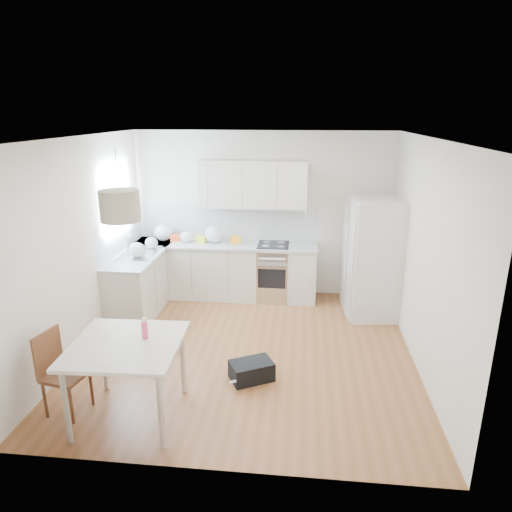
{
  "coord_description": "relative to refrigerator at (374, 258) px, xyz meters",
  "views": [
    {
      "loc": [
        0.67,
        -5.26,
        2.99
      ],
      "look_at": [
        0.07,
        0.4,
        1.17
      ],
      "focal_mm": 32.0,
      "sensor_mm": 36.0,
      "label": 1
    }
  ],
  "objects": [
    {
      "name": "floor",
      "position": [
        -1.73,
        -1.38,
        -0.89
      ],
      "size": [
        4.2,
        4.2,
        0.0
      ],
      "primitive_type": "plane",
      "color": "brown",
      "rests_on": "ground"
    },
    {
      "name": "ceiling",
      "position": [
        -1.73,
        -1.38,
        1.81
      ],
      "size": [
        4.2,
        4.2,
        0.0
      ],
      "primitive_type": "plane",
      "rotation": [
        3.14,
        0.0,
        0.0
      ],
      "color": "white",
      "rests_on": "wall_back"
    },
    {
      "name": "wall_back",
      "position": [
        -1.73,
        0.72,
        0.46
      ],
      "size": [
        4.2,
        0.0,
        4.2
      ],
      "primitive_type": "plane",
      "rotation": [
        1.57,
        0.0,
        0.0
      ],
      "color": "white",
      "rests_on": "floor"
    },
    {
      "name": "wall_left",
      "position": [
        -3.83,
        -1.38,
        0.46
      ],
      "size": [
        0.0,
        4.2,
        4.2
      ],
      "primitive_type": "plane",
      "rotation": [
        1.57,
        0.0,
        1.57
      ],
      "color": "white",
      "rests_on": "floor"
    },
    {
      "name": "wall_right",
      "position": [
        0.37,
        -1.38,
        0.46
      ],
      "size": [
        0.0,
        4.2,
        4.2
      ],
      "primitive_type": "plane",
      "rotation": [
        1.57,
        0.0,
        -1.57
      ],
      "color": "white",
      "rests_on": "floor"
    },
    {
      "name": "window_glassblock",
      "position": [
        -3.82,
        -0.23,
        0.86
      ],
      "size": [
        0.02,
        1.0,
        1.0
      ],
      "primitive_type": "cube",
      "color": "#BFE0F9",
      "rests_on": "wall_left"
    },
    {
      "name": "cabinets_back",
      "position": [
        -2.33,
        0.42,
        -0.45
      ],
      "size": [
        3.0,
        0.6,
        0.88
      ],
      "primitive_type": "cube",
      "color": "beige",
      "rests_on": "floor"
    },
    {
      "name": "cabinets_left",
      "position": [
        -3.53,
        -0.18,
        -0.45
      ],
      "size": [
        0.6,
        1.8,
        0.88
      ],
      "primitive_type": "cube",
      "color": "beige",
      "rests_on": "floor"
    },
    {
      "name": "counter_back",
      "position": [
        -2.33,
        0.42,
        0.01
      ],
      "size": [
        3.02,
        0.64,
        0.04
      ],
      "primitive_type": "cube",
      "color": "#A9ACAE",
      "rests_on": "cabinets_back"
    },
    {
      "name": "counter_left",
      "position": [
        -3.53,
        -0.18,
        0.01
      ],
      "size": [
        0.64,
        1.82,
        0.04
      ],
      "primitive_type": "cube",
      "color": "#A9ACAE",
      "rests_on": "cabinets_left"
    },
    {
      "name": "backsplash_back",
      "position": [
        -2.33,
        0.71,
        0.32
      ],
      "size": [
        3.0,
        0.01,
        0.58
      ],
      "primitive_type": "cube",
      "color": "white",
      "rests_on": "wall_back"
    },
    {
      "name": "backsplash_left",
      "position": [
        -3.83,
        -0.18,
        0.32
      ],
      "size": [
        0.01,
        1.8,
        0.58
      ],
      "primitive_type": "cube",
      "color": "white",
      "rests_on": "wall_left"
    },
    {
      "name": "upper_cabinets",
      "position": [
        -1.88,
        0.56,
        0.99
      ],
      "size": [
        1.7,
        0.32,
        0.75
      ],
      "primitive_type": "cube",
      "color": "beige",
      "rests_on": "wall_back"
    },
    {
      "name": "range_oven",
      "position": [
        -1.53,
        0.42,
        -0.45
      ],
      "size": [
        0.5,
        0.61,
        0.88
      ],
      "primitive_type": null,
      "color": "silver",
      "rests_on": "floor"
    },
    {
      "name": "sink",
      "position": [
        -3.53,
        -0.23,
        0.03
      ],
      "size": [
        0.5,
        0.8,
        0.16
      ],
      "primitive_type": null,
      "color": "silver",
      "rests_on": "counter_left"
    },
    {
      "name": "refrigerator",
      "position": [
        0.0,
        0.0,
        0.0
      ],
      "size": [
        0.93,
        0.96,
        1.78
      ],
      "primitive_type": null,
      "rotation": [
        0.0,
        0.0,
        0.1
      ],
      "color": "white",
      "rests_on": "floor"
    },
    {
      "name": "dining_table",
      "position": [
        -2.75,
        -2.83,
        -0.15
      ],
      "size": [
        1.09,
        1.09,
        0.83
      ],
      "rotation": [
        0.0,
        0.0,
        0.04
      ],
      "color": "beige",
      "rests_on": "floor"
    },
    {
      "name": "dining_chair",
      "position": [
        -3.42,
        -2.82,
        -0.44
      ],
      "size": [
        0.44,
        0.44,
        0.89
      ],
      "primitive_type": null,
      "rotation": [
        0.0,
        0.0,
        -0.2
      ],
      "color": "#512718",
      "rests_on": "floor"
    },
    {
      "name": "drink_bottle",
      "position": [
        -2.6,
        -2.7,
        0.05
      ],
      "size": [
        0.08,
        0.08,
        0.22
      ],
      "primitive_type": "cylinder",
      "rotation": [
        0.0,
        0.0,
        -0.29
      ],
      "color": "#F34373",
      "rests_on": "dining_table"
    },
    {
      "name": "gym_bag",
      "position": [
        -1.61,
        -2.04,
        -0.78
      ],
      "size": [
        0.57,
        0.5,
        0.22
      ],
      "primitive_type": "cube",
      "rotation": [
        0.0,
        0.0,
        0.48
      ],
      "color": "black",
      "rests_on": "floor"
    },
    {
      "name": "pendant_lamp",
      "position": [
        -2.7,
        -2.78,
        1.29
      ],
      "size": [
        0.46,
        0.46,
        0.28
      ],
      "primitive_type": "cylinder",
      "rotation": [
        0.0,
        0.0,
        -0.34
      ],
      "color": "beige",
      "rests_on": "ceiling"
    },
    {
      "name": "grocery_bag_a",
      "position": [
        -3.38,
        0.49,
        0.17
      ],
      "size": [
        0.3,
        0.25,
        0.27
      ],
      "primitive_type": "ellipsoid",
      "color": "white",
      "rests_on": "counter_back"
    },
    {
      "name": "grocery_bag_b",
      "position": [
        -2.97,
        0.42,
        0.12
      ],
      "size": [
        0.21,
        0.18,
        0.19
      ],
      "primitive_type": "ellipsoid",
      "color": "white",
      "rests_on": "counter_back"
    },
    {
      "name": "grocery_bag_c",
      "position": [
        -2.51,
        0.46,
        0.17
      ],
      "size": [
        0.3,
        0.26,
        0.27
      ],
      "primitive_type": "ellipsoid",
      "color": "white",
      "rests_on": "counter_back"
    },
    {
      "name": "grocery_bag_d",
      "position": [
        -3.43,
        0.04,
        0.12
      ],
      "size": [
        0.2,
        0.17,
        0.18
      ],
      "primitive_type": "ellipsoid",
      "color": "white",
      "rests_on": "counter_back"
    },
    {
      "name": "grocery_bag_e",
      "position": [
        -3.49,
        -0.44,
        0.14
      ],
      "size": [
        0.25,
        0.21,
        0.22
      ],
      "primitive_type": "ellipsoid",
      "color": "white",
      "rests_on": "counter_left"
    },
    {
      "name": "snack_orange",
      "position": [
        -2.15,
        0.47,
        0.09
      ],
      "size": [
        0.17,
        0.11,
        0.12
      ],
      "primitive_type": "cube",
      "rotation": [
        0.0,
        0.0,
        0.02
      ],
      "color": "orange",
      "rests_on": "counter_back"
    },
    {
      "name": "snack_yellow",
      "position": [
        -2.73,
        0.44,
        0.09
      ],
      "size": [
        0.18,
        0.14,
        0.11
      ],
      "primitive_type": "cube",
      "rotation": [
        0.0,
        0.0,
        -0.24
      ],
      "color": "yellow",
      "rests_on": "counter_back"
    },
    {
      "name": "snack_red",
      "position": [
        -3.18,
        0.49,
        0.09
      ],
      "size": [
        0.19,
        0.15,
        0.11
      ],
      "primitive_type": "cube",
      "rotation": [
        0.0,
        0.0,
        0.38
      ],
      "color": "#DA451B",
      "rests_on": "counter_back"
    }
  ]
}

